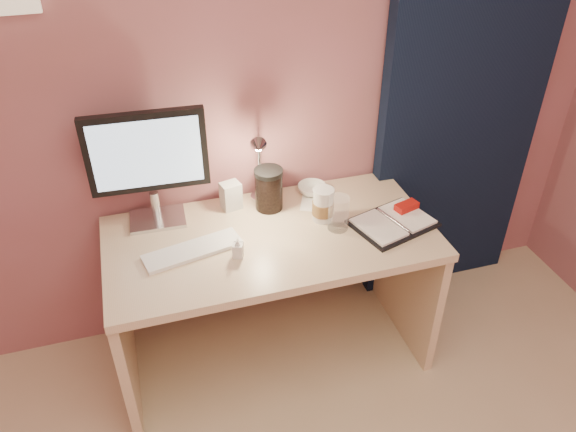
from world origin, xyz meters
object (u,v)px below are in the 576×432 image
object	(u,v)px
planner	(394,221)
bowl	(312,189)
desk_lamp	(269,162)
keyboard	(193,250)
coffee_cup	(323,205)
lotion_bottle	(238,247)
dark_jar	(269,191)
monitor	(148,159)
desk	(268,265)
clear_cup	(339,213)
product_box	(231,196)

from	to	relation	value
planner	bowl	world-z (taller)	planner
planner	desk_lamp	world-z (taller)	desk_lamp
keyboard	coffee_cup	world-z (taller)	coffee_cup
lotion_bottle	dark_jar	bearing A→B (deg)	55.23
monitor	planner	bearing A→B (deg)	-15.19
planner	desk	bearing A→B (deg)	148.28
keyboard	desk_lamp	distance (m)	0.50
clear_cup	lotion_bottle	bearing A→B (deg)	-171.73
lotion_bottle	desk_lamp	size ratio (longest dim) A/B	0.24
clear_cup	keyboard	bearing A→B (deg)	178.49
planner	dark_jar	bearing A→B (deg)	133.95
keyboard	monitor	bearing A→B (deg)	101.25
coffee_cup	desk_lamp	distance (m)	0.30
bowl	dark_jar	distance (m)	0.24
monitor	planner	xyz separation A→B (m)	(0.99, -0.32, -0.30)
coffee_cup	clear_cup	world-z (taller)	same
monitor	keyboard	size ratio (longest dim) A/B	1.29
desk_lamp	monitor	bearing A→B (deg)	-171.52
monitor	keyboard	distance (m)	0.42
keyboard	lotion_bottle	size ratio (longest dim) A/B	4.44
keyboard	lotion_bottle	world-z (taller)	lotion_bottle
monitor	coffee_cup	xyz separation A→B (m)	(0.70, -0.20, -0.24)
keyboard	planner	world-z (taller)	planner
lotion_bottle	product_box	bearing A→B (deg)	82.31
coffee_cup	bowl	size ratio (longest dim) A/B	1.14
monitor	desk_lamp	xyz separation A→B (m)	(0.50, -0.05, -0.07)
desk	coffee_cup	size ratio (longest dim) A/B	9.03
bowl	product_box	size ratio (longest dim) A/B	1.06
keyboard	bowl	bearing A→B (deg)	12.67
keyboard	planner	distance (m)	0.88
monitor	dark_jar	world-z (taller)	monitor
bowl	lotion_bottle	world-z (taller)	lotion_bottle
monitor	dark_jar	distance (m)	0.55
monitor	product_box	xyz separation A→B (m)	(0.33, 0.01, -0.25)
bowl	product_box	xyz separation A→B (m)	(-0.39, -0.01, 0.04)
lotion_bottle	product_box	xyz separation A→B (m)	(0.05, 0.35, 0.02)
clear_cup	bowl	world-z (taller)	clear_cup
lotion_bottle	dark_jar	world-z (taller)	dark_jar
coffee_cup	product_box	size ratio (longest dim) A/B	1.21
planner	clear_cup	size ratio (longest dim) A/B	2.56
clear_cup	desk_lamp	size ratio (longest dim) A/B	0.40
lotion_bottle	dark_jar	size ratio (longest dim) A/B	0.52
keyboard	coffee_cup	size ratio (longest dim) A/B	2.61
desk	dark_jar	xyz separation A→B (m)	(0.05, 0.13, 0.31)
monitor	keyboard	bearing A→B (deg)	-63.96
planner	dark_jar	size ratio (longest dim) A/B	2.25
desk	bowl	world-z (taller)	bowl
desk	product_box	distance (m)	0.36
desk	dark_jar	world-z (taller)	dark_jar
desk_lamp	desk	bearing A→B (deg)	-98.79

